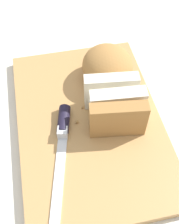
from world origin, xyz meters
The scene contains 8 objects.
ground_plane centered at (0.00, 0.00, 0.00)m, with size 3.00×3.00×0.00m, color silver.
cutting_board centered at (0.00, 0.00, 0.01)m, with size 0.45×0.30×0.02m, color tan.
bread_loaf centered at (-0.07, 0.06, 0.06)m, with size 0.24×0.14×0.08m.
bread_knife centered at (0.03, -0.06, 0.03)m, with size 0.29×0.09×0.02m.
crumb_near_knife centered at (-0.04, 0.06, 0.03)m, with size 0.01×0.01×0.01m, color tan.
crumb_near_loaf centered at (-0.04, -0.01, 0.02)m, with size 0.00×0.00×0.00m, color tan.
crumb_stray_left centered at (0.00, -0.03, 0.03)m, with size 0.01×0.01×0.01m, color tan.
crumb_stray_right centered at (0.00, -0.06, 0.02)m, with size 0.01×0.01×0.01m, color tan.
Camera 1 is at (0.34, -0.07, 0.53)m, focal length 46.13 mm.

